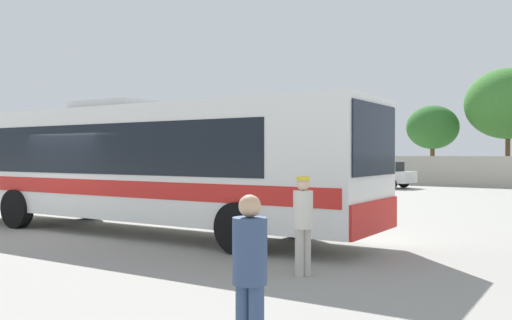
# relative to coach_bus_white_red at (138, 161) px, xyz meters

# --- Properties ---
(ground_plane) EXTENTS (300.00, 300.00, 0.00)m
(ground_plane) POSITION_rel_coach_bus_white_red_xyz_m (-1.23, 9.07, -1.81)
(ground_plane) COLOR gray
(perimeter_wall) EXTENTS (80.00, 0.30, 1.87)m
(perimeter_wall) POSITION_rel_coach_bus_white_red_xyz_m (-1.23, 25.56, -0.87)
(perimeter_wall) COLOR #B2AD9E
(perimeter_wall) RESTS_ON ground_plane
(coach_bus_white_red) EXTENTS (12.53, 3.35, 3.37)m
(coach_bus_white_red) POSITION_rel_coach_bus_white_red_xyz_m (0.00, 0.00, 0.00)
(coach_bus_white_red) COLOR white
(coach_bus_white_red) RESTS_ON ground_plane
(attendant_by_bus_door) EXTENTS (0.42, 0.42, 1.62)m
(attendant_by_bus_door) POSITION_rel_coach_bus_white_red_xyz_m (6.07, -1.88, -0.88)
(attendant_by_bus_door) COLOR #B7B2A8
(attendant_by_bus_door) RESTS_ON ground_plane
(passenger_waiting_on_apron) EXTENTS (0.34, 0.34, 1.61)m
(passenger_waiting_on_apron) POSITION_rel_coach_bus_white_red_xyz_m (7.66, -5.46, -0.90)
(passenger_waiting_on_apron) COLOR #33476B
(passenger_waiting_on_apron) RESTS_ON ground_plane
(parked_car_leftmost_dark_blue) EXTENTS (4.30, 2.02, 1.52)m
(parked_car_leftmost_dark_blue) POSITION_rel_coach_bus_white_red_xyz_m (-15.44, 21.30, -1.00)
(parked_car_leftmost_dark_blue) COLOR navy
(parked_car_leftmost_dark_blue) RESTS_ON ground_plane
(parked_car_second_silver) EXTENTS (4.40, 2.27, 1.45)m
(parked_car_second_silver) POSITION_rel_coach_bus_white_red_xyz_m (-9.30, 21.57, -1.03)
(parked_car_second_silver) COLOR #B7BABF
(parked_car_second_silver) RESTS_ON ground_plane
(parked_car_third_white) EXTENTS (4.35, 2.08, 1.54)m
(parked_car_third_white) POSITION_rel_coach_bus_white_red_xyz_m (-2.66, 21.18, -1.00)
(parked_car_third_white) COLOR silver
(parked_car_third_white) RESTS_ON ground_plane
(roadside_tree_left) EXTENTS (4.23, 4.23, 6.50)m
(roadside_tree_left) POSITION_rel_coach_bus_white_red_xyz_m (-14.35, 31.56, 2.88)
(roadside_tree_left) COLOR brown
(roadside_tree_left) RESTS_ON ground_plane
(roadside_tree_midleft) EXTENTS (3.72, 3.72, 5.54)m
(roadside_tree_midleft) POSITION_rel_coach_bus_white_red_xyz_m (-2.32, 30.16, 2.13)
(roadside_tree_midleft) COLOR brown
(roadside_tree_midleft) RESTS_ON ground_plane
(roadside_tree_midright) EXTENTS (5.68, 5.68, 7.86)m
(roadside_tree_midright) POSITION_rel_coach_bus_white_red_xyz_m (2.65, 30.71, 3.63)
(roadside_tree_midright) COLOR brown
(roadside_tree_midright) RESTS_ON ground_plane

